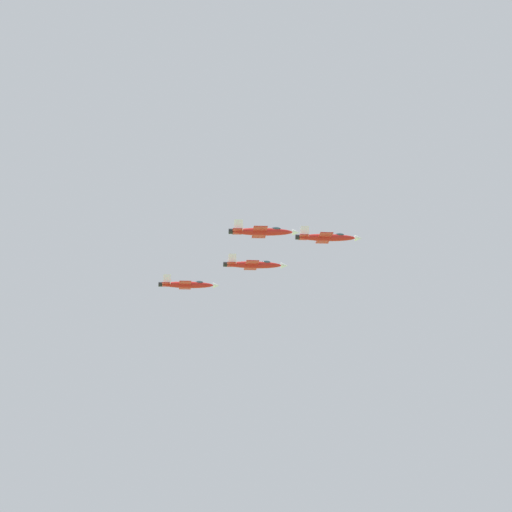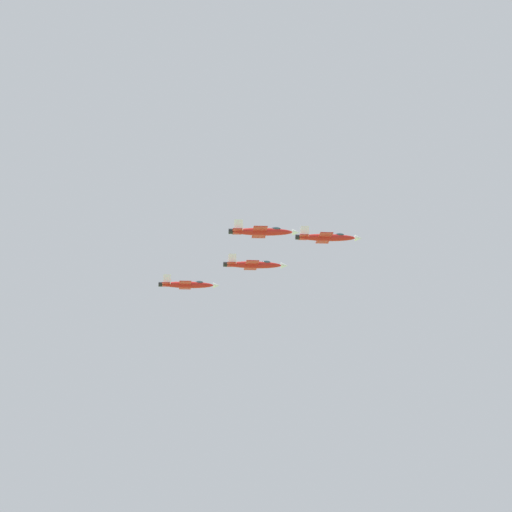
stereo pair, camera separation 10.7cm
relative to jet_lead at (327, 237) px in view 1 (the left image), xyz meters
The scene contains 4 objects.
jet_lead is the anchor object (origin of this frame).
jet_left_wingman 25.03m from the jet_lead, 140.65° to the right, with size 11.58×18.49×3.90m.
jet_right_wingman 24.92m from the jet_lead, 59.91° to the right, with size 11.41×18.11×3.83m.
jet_left_outer 49.85m from the jet_lead, 140.64° to the right, with size 11.42×18.25×3.85m.
Camera 1 is at (222.03, -59.27, 34.98)m, focal length 69.42 mm.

